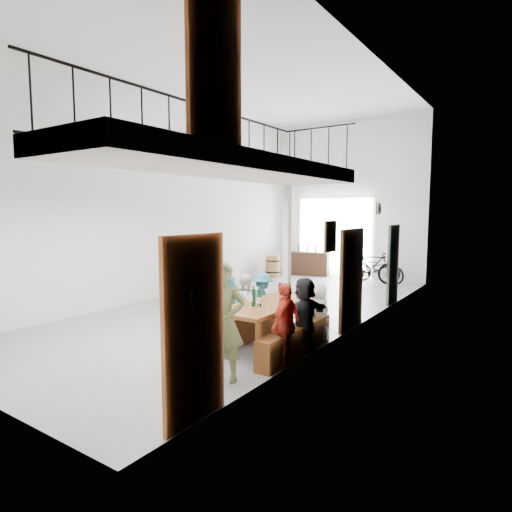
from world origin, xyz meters
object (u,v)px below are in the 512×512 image
Objects in this scene: oak_barrel at (273,266)px; host_standing at (223,322)px; tasting_table at (271,307)px; serving_counter at (307,263)px; bench_inner at (242,328)px; bicycle_near at (379,269)px; side_bench at (208,281)px.

oak_barrel is 0.48× the size of host_standing.
oak_barrel is at bearing 121.43° from tasting_table.
serving_counter is 10.14m from host_standing.
serving_counter reaches higher than oak_barrel.
serving_counter is 0.97× the size of host_standing.
tasting_table is 0.77m from bench_inner.
bicycle_near reaches higher than bench_inner.
bench_inner is 7.58m from oak_barrel.
bicycle_near reaches higher than side_bench.
serving_counter is at bearing 97.96° from bicycle_near.
tasting_table reaches higher than side_bench.
bench_inner is 1.31× the size of host_standing.
side_bench is 1.12× the size of serving_counter.
serving_counter is at bearing 87.05° from host_standing.
host_standing reaches higher than serving_counter.
tasting_table is 7.89m from oak_barrel.
tasting_table is at bearing 2.87° from bench_inner.
bench_inner is at bearing 179.69° from tasting_table.
host_standing is (4.33, -8.31, 0.43)m from oak_barrel.
bench_inner is 8.36m from serving_counter.
side_bench is 7.09m from host_standing.
oak_barrel is 9.38m from host_standing.
bench_inner is 5.35m from side_bench.
serving_counter is (-3.36, 7.89, -0.28)m from tasting_table.
tasting_table is 5.83m from side_bench.
host_standing is (3.58, -9.47, 0.40)m from serving_counter.
oak_barrel is 1.39m from serving_counter.
tasting_table is 1.34× the size of serving_counter.
tasting_table is 1.60m from host_standing.
bench_inner is 1.35× the size of serving_counter.
serving_counter reaches higher than tasting_table.
side_bench is (-4.53, 3.65, -0.45)m from tasting_table.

